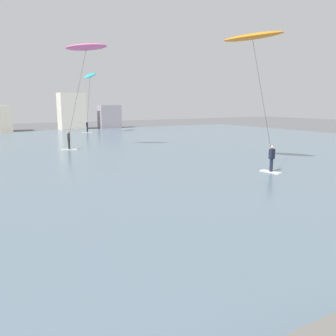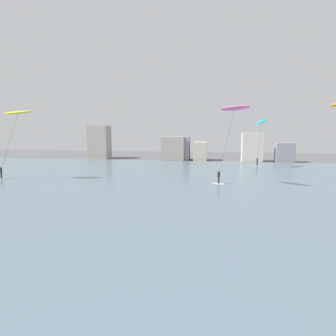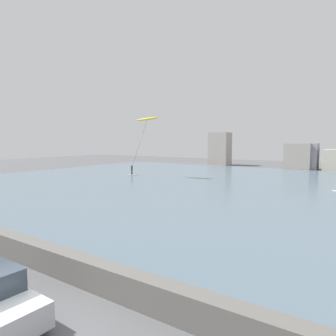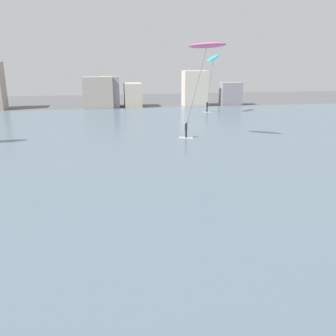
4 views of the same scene
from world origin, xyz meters
TOP-DOWN VIEW (x-y plane):
  - seawall_barrier at (0.00, 3.22)m, footprint 60.00×0.70m
  - water_bay at (0.00, 29.92)m, footprint 84.00×52.00m
  - far_shore_buildings at (-2.93, 58.08)m, footprint 43.18×4.62m
  - kitesurfer_yellow at (-19.95, 31.45)m, footprint 6.00×1.78m

SIDE VIEW (x-z plane):
  - water_bay at x=0.00m, z-range 0.00..0.10m
  - seawall_barrier at x=0.00m, z-range 0.00..1.08m
  - far_shore_buildings at x=-2.93m, z-range -0.82..6.49m
  - kitesurfer_yellow at x=-19.95m, z-range 3.69..12.70m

